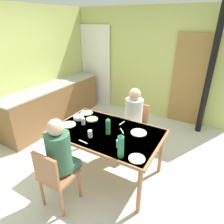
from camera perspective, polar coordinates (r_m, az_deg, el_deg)
ground_plane at (r=3.55m, az=-5.78°, el=-13.66°), size 6.10×6.10×0.00m
wall_back at (r=4.94m, az=9.96°, el=13.75°), size 4.05×0.10×2.53m
wall_left at (r=4.65m, az=-22.16°, el=11.60°), size 0.10×3.52×2.53m
door_wooden at (r=4.67m, az=21.97°, el=8.29°), size 0.80×0.05×2.00m
stove_pipe_column at (r=4.31m, az=26.66°, el=9.79°), size 0.12×0.12×2.53m
curtain_panel at (r=5.54m, az=-4.76°, el=13.15°), size 0.90×0.03×2.12m
kitchen_counter at (r=4.75m, az=-16.52°, el=2.32°), size 0.61×2.61×0.91m
dining_table at (r=2.88m, az=-1.51°, el=-6.78°), size 1.57×0.99×0.76m
chair_near_diner at (r=2.61m, az=-16.46°, el=-17.43°), size 0.40×0.40×0.87m
chair_far_diner at (r=3.60m, az=6.97°, el=-3.56°), size 0.40×0.40×0.87m
person_near_diner at (r=2.50m, az=-15.03°, el=-10.95°), size 0.30×0.37×0.77m
person_far_diner at (r=3.36m, az=6.28°, el=-0.30°), size 0.30×0.37×0.77m
water_bottle_green_near at (r=2.29m, az=2.58°, el=-9.95°), size 0.08×0.08×0.31m
water_bottle_green_far at (r=2.73m, az=-1.17°, el=-4.21°), size 0.06×0.06×0.26m
serving_bowl_center at (r=3.23m, az=-9.76°, el=-1.56°), size 0.17×0.17×0.05m
dinner_plate_near_left at (r=2.35m, az=7.27°, el=-13.37°), size 0.20×0.20×0.01m
dinner_plate_near_right at (r=3.41m, az=-7.41°, el=-0.24°), size 0.21×0.21×0.01m
dinner_plate_far_center at (r=3.08m, az=-12.60°, el=-3.62°), size 0.22×0.22×0.01m
dinner_plate_far_side at (r=2.83m, az=7.80°, el=-5.99°), size 0.23×0.23×0.01m
drinking_glass_by_near_diner at (r=2.49m, az=1.93°, el=-9.26°), size 0.06×0.06×0.11m
drinking_glass_by_far_diner at (r=2.71m, az=-6.44°, el=-6.36°), size 0.06×0.06×0.11m
drinking_glass_spare_center at (r=3.04m, az=-8.41°, el=-2.72°), size 0.06×0.06×0.10m
bread_plate_sliced at (r=3.18m, az=-5.86°, el=-2.11°), size 0.19×0.19×0.02m
cutlery_knife_near at (r=3.06m, az=2.92°, el=-3.26°), size 0.03×0.15×0.00m
cutlery_fork_near at (r=2.65m, az=-8.39°, el=-8.61°), size 0.15×0.03×0.00m
cutlery_knife_far at (r=2.86m, az=2.94°, el=-5.56°), size 0.12×0.12×0.00m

